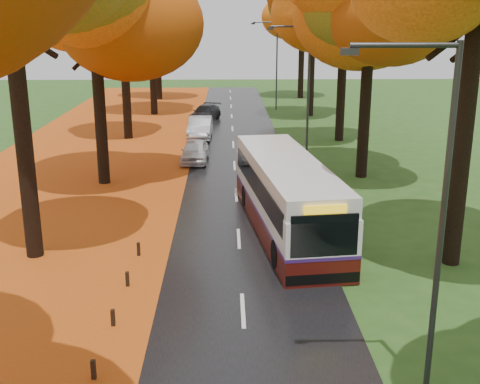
{
  "coord_description": "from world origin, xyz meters",
  "views": [
    {
      "loc": [
        -0.45,
        -4.16,
        8.46
      ],
      "look_at": [
        0.0,
        15.79,
        2.6
      ],
      "focal_mm": 45.0,
      "sensor_mm": 36.0,
      "label": 1
    }
  ],
  "objects_px": {
    "bus": "(287,194)",
    "car_dark": "(205,113)",
    "car_white": "(195,151)",
    "car_silver": "(200,128)",
    "streetlamp_far": "(274,58)",
    "streetlamp_near": "(433,199)",
    "streetlamp_mid": "(304,85)"
  },
  "relations": [
    {
      "from": "bus",
      "to": "car_dark",
      "type": "distance_m",
      "value": 27.2
    },
    {
      "from": "car_white",
      "to": "car_silver",
      "type": "xyz_separation_m",
      "value": [
        0.01,
        7.3,
        0.1
      ]
    },
    {
      "from": "streetlamp_far",
      "to": "car_white",
      "type": "relative_size",
      "value": 2.08
    },
    {
      "from": "car_white",
      "to": "car_silver",
      "type": "height_order",
      "value": "car_silver"
    },
    {
      "from": "streetlamp_near",
      "to": "car_dark",
      "type": "distance_m",
      "value": 38.56
    },
    {
      "from": "bus",
      "to": "car_dark",
      "type": "bearing_deg",
      "value": 91.86
    },
    {
      "from": "streetlamp_near",
      "to": "streetlamp_mid",
      "type": "relative_size",
      "value": 1.0
    },
    {
      "from": "streetlamp_far",
      "to": "car_dark",
      "type": "distance_m",
      "value": 9.6
    },
    {
      "from": "streetlamp_mid",
      "to": "streetlamp_far",
      "type": "relative_size",
      "value": 1.0
    },
    {
      "from": "streetlamp_near",
      "to": "streetlamp_mid",
      "type": "bearing_deg",
      "value": 90.0
    },
    {
      "from": "streetlamp_near",
      "to": "car_white",
      "type": "height_order",
      "value": "streetlamp_near"
    },
    {
      "from": "streetlamp_mid",
      "to": "streetlamp_far",
      "type": "xyz_separation_m",
      "value": [
        0.0,
        22.0,
        0.0
      ]
    },
    {
      "from": "streetlamp_near",
      "to": "car_white",
      "type": "distance_m",
      "value": 24.22
    },
    {
      "from": "car_white",
      "to": "car_dark",
      "type": "relative_size",
      "value": 0.88
    },
    {
      "from": "bus",
      "to": "car_white",
      "type": "relative_size",
      "value": 2.93
    },
    {
      "from": "car_white",
      "to": "car_silver",
      "type": "bearing_deg",
      "value": 91.73
    },
    {
      "from": "car_silver",
      "to": "car_dark",
      "type": "distance_m",
      "value": 7.52
    },
    {
      "from": "streetlamp_mid",
      "to": "streetlamp_far",
      "type": "height_order",
      "value": "same"
    },
    {
      "from": "streetlamp_near",
      "to": "streetlamp_far",
      "type": "xyz_separation_m",
      "value": [
        0.0,
        44.0,
        0.0
      ]
    },
    {
      "from": "streetlamp_near",
      "to": "streetlamp_far",
      "type": "relative_size",
      "value": 1.0
    },
    {
      "from": "car_silver",
      "to": "streetlamp_far",
      "type": "bearing_deg",
      "value": 66.71
    },
    {
      "from": "streetlamp_near",
      "to": "car_silver",
      "type": "height_order",
      "value": "streetlamp_near"
    },
    {
      "from": "streetlamp_mid",
      "to": "bus",
      "type": "xyz_separation_m",
      "value": [
        -1.99,
        -11.01,
        -3.15
      ]
    },
    {
      "from": "streetlamp_far",
      "to": "car_silver",
      "type": "distance_m",
      "value": 15.54
    },
    {
      "from": "streetlamp_far",
      "to": "bus",
      "type": "relative_size",
      "value": 0.71
    },
    {
      "from": "streetlamp_near",
      "to": "streetlamp_far",
      "type": "bearing_deg",
      "value": 90.0
    },
    {
      "from": "streetlamp_mid",
      "to": "car_white",
      "type": "relative_size",
      "value": 2.08
    },
    {
      "from": "streetlamp_mid",
      "to": "bus",
      "type": "distance_m",
      "value": 11.63
    },
    {
      "from": "bus",
      "to": "car_white",
      "type": "bearing_deg",
      "value": 102.67
    },
    {
      "from": "streetlamp_far",
      "to": "car_silver",
      "type": "relative_size",
      "value": 1.76
    },
    {
      "from": "streetlamp_near",
      "to": "streetlamp_mid",
      "type": "distance_m",
      "value": 22.0
    },
    {
      "from": "streetlamp_mid",
      "to": "streetlamp_near",
      "type": "bearing_deg",
      "value": -90.0
    }
  ]
}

